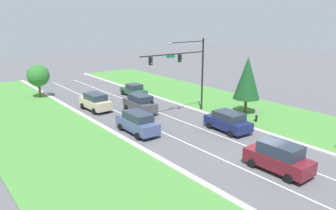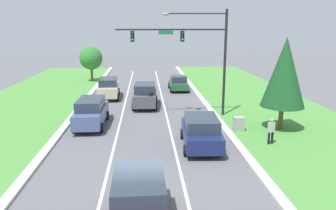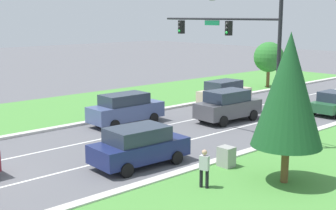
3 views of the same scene
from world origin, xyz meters
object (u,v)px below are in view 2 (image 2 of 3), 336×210
at_px(utility_cabinet, 239,124).
at_px(pedestrian, 271,130).
at_px(traffic_signal_mast, 195,46).
at_px(graphite_suv, 145,95).
at_px(navy_suv, 201,131).
at_px(champagne_suv, 109,88).
at_px(burgundy_suv, 139,202).
at_px(slate_blue_suv, 91,112).
at_px(forest_sedan, 178,83).
at_px(oak_near_left_tree, 91,58).
at_px(conifer_near_right_tree, 285,73).

bearing_deg(utility_cabinet, pedestrian, -66.84).
relative_size(traffic_signal_mast, pedestrian, 5.00).
xyz_separation_m(graphite_suv, pedestrian, (7.54, -10.35, -0.14)).
height_order(navy_suv, utility_cabinet, navy_suv).
bearing_deg(champagne_suv, graphite_suv, -49.24).
bearing_deg(burgundy_suv, pedestrian, 44.70).
relative_size(slate_blue_suv, forest_sedan, 1.19).
distance_m(slate_blue_suv, burgundy_suv, 13.19).
bearing_deg(burgundy_suv, utility_cabinet, 57.46).
xyz_separation_m(slate_blue_suv, graphite_suv, (3.88, 5.61, 0.03)).
distance_m(traffic_signal_mast, oak_near_left_tree, 20.78).
distance_m(pedestrian, conifer_near_right_tree, 4.65).
bearing_deg(pedestrian, navy_suv, -20.22).
height_order(forest_sedan, conifer_near_right_tree, conifer_near_right_tree).
xyz_separation_m(traffic_signal_mast, utility_cabinet, (2.51, -4.06, -5.02)).
distance_m(traffic_signal_mast, burgundy_suv, 15.96).
relative_size(graphite_suv, utility_cabinet, 4.71).
height_order(champagne_suv, utility_cabinet, champagne_suv).
relative_size(graphite_suv, oak_near_left_tree, 1.07).
relative_size(burgundy_suv, oak_near_left_tree, 1.06).
bearing_deg(oak_near_left_tree, burgundy_suv, -78.45).
bearing_deg(graphite_suv, navy_suv, -69.56).
distance_m(conifer_near_right_tree, oak_near_left_tree, 26.95).
distance_m(forest_sedan, champagne_suv, 8.18).
height_order(utility_cabinet, oak_near_left_tree, oak_near_left_tree).
relative_size(champagne_suv, graphite_suv, 0.99).
xyz_separation_m(graphite_suv, oak_near_left_tree, (-6.87, 14.10, 1.93)).
relative_size(traffic_signal_mast, navy_suv, 1.78).
height_order(slate_blue_suv, navy_suv, slate_blue_suv).
bearing_deg(slate_blue_suv, oak_near_left_tree, 99.38).
height_order(slate_blue_suv, forest_sedan, slate_blue_suv).
distance_m(traffic_signal_mast, navy_suv, 8.20).
relative_size(forest_sedan, conifer_near_right_tree, 0.67).
height_order(traffic_signal_mast, burgundy_suv, traffic_signal_mast).
height_order(slate_blue_suv, burgundy_suv, burgundy_suv).
xyz_separation_m(forest_sedan, navy_suv, (-0.44, -17.71, 0.14)).
height_order(graphite_suv, conifer_near_right_tree, conifer_near_right_tree).
relative_size(slate_blue_suv, burgundy_suv, 1.07).
distance_m(traffic_signal_mast, graphite_suv, 6.86).
xyz_separation_m(slate_blue_suv, oak_near_left_tree, (-2.98, 19.71, 1.96)).
xyz_separation_m(slate_blue_suv, conifer_near_right_tree, (13.26, -1.76, 2.96)).
bearing_deg(champagne_suv, navy_suv, -66.41).
xyz_separation_m(utility_cabinet, oak_near_left_tree, (-13.23, 21.69, 2.50)).
height_order(navy_suv, conifer_near_right_tree, conifer_near_right_tree).
xyz_separation_m(champagne_suv, oak_near_left_tree, (-3.22, 10.22, 1.96)).
height_order(traffic_signal_mast, champagne_suv, traffic_signal_mast).
bearing_deg(utility_cabinet, slate_blue_suv, 169.08).
bearing_deg(conifer_near_right_tree, pedestrian, -121.73).
bearing_deg(pedestrian, forest_sedan, -97.62).
bearing_deg(graphite_suv, oak_near_left_tree, 118.68).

